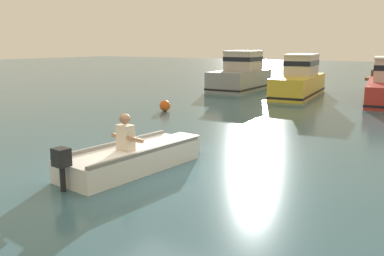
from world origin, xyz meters
The scene contains 5 objects.
ground_plane centered at (0.00, 0.00, 0.00)m, with size 120.00×120.00×0.00m, color #386070.
rowboat_with_person centered at (-0.40, -0.30, 0.25)m, with size 1.41×3.73×1.19m.
moored_boat_grey centered at (-5.13, 14.55, 0.82)m, with size 2.19×4.57×2.19m.
moored_boat_yellow centered at (-1.47, 13.70, 0.77)m, with size 2.16×5.70×2.06m.
mooring_buoy centered at (-4.29, 6.13, 0.21)m, with size 0.42×0.42×0.42m, color #E55919.
Camera 1 is at (5.01, -6.61, 2.54)m, focal length 38.53 mm.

